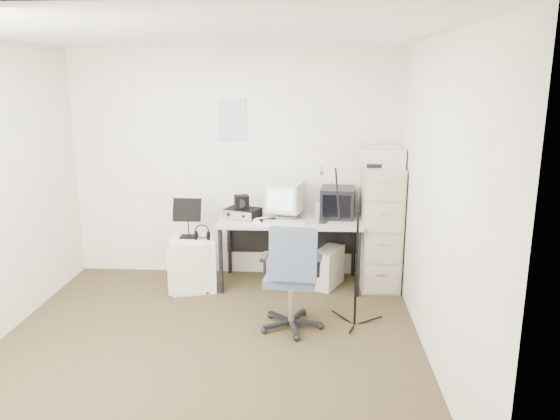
# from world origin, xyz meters

# --- Properties ---
(floor) EXTENTS (3.60, 3.60, 0.01)m
(floor) POSITION_xyz_m (0.00, 0.00, -0.01)
(floor) COLOR #372E1F
(floor) RESTS_ON ground
(ceiling) EXTENTS (3.60, 3.60, 0.01)m
(ceiling) POSITION_xyz_m (0.00, 0.00, 2.50)
(ceiling) COLOR white
(ceiling) RESTS_ON ground
(wall_back) EXTENTS (3.60, 0.02, 2.50)m
(wall_back) POSITION_xyz_m (0.00, 1.80, 1.25)
(wall_back) COLOR #F0E8CE
(wall_back) RESTS_ON ground
(wall_front) EXTENTS (3.60, 0.02, 2.50)m
(wall_front) POSITION_xyz_m (0.00, -1.80, 1.25)
(wall_front) COLOR #F0E8CE
(wall_front) RESTS_ON ground
(wall_right) EXTENTS (0.02, 3.60, 2.50)m
(wall_right) POSITION_xyz_m (1.80, 0.00, 1.25)
(wall_right) COLOR #F0E8CE
(wall_right) RESTS_ON ground
(wall_calendar) EXTENTS (0.30, 0.02, 0.44)m
(wall_calendar) POSITION_xyz_m (-0.02, 1.79, 1.75)
(wall_calendar) COLOR white
(wall_calendar) RESTS_ON wall_back
(filing_cabinet) EXTENTS (0.40, 0.60, 1.30)m
(filing_cabinet) POSITION_xyz_m (1.58, 1.48, 0.65)
(filing_cabinet) COLOR #A79C8B
(filing_cabinet) RESTS_ON floor
(printer) EXTENTS (0.54, 0.43, 0.19)m
(printer) POSITION_xyz_m (1.58, 1.50, 1.39)
(printer) COLOR #BBB9B1
(printer) RESTS_ON filing_cabinet
(desk) EXTENTS (1.50, 0.70, 0.73)m
(desk) POSITION_xyz_m (0.63, 1.45, 0.36)
(desk) COLOR #949493
(desk) RESTS_ON floor
(crt_monitor) EXTENTS (0.42, 0.43, 0.38)m
(crt_monitor) POSITION_xyz_m (0.58, 1.52, 0.92)
(crt_monitor) COLOR #BBB9B1
(crt_monitor) RESTS_ON desk
(crt_tv) EXTENTS (0.39, 0.41, 0.32)m
(crt_tv) POSITION_xyz_m (1.13, 1.58, 0.89)
(crt_tv) COLOR black
(crt_tv) RESTS_ON desk
(desk_speaker) EXTENTS (0.08, 0.08, 0.15)m
(desk_speaker) POSITION_xyz_m (0.93, 1.60, 0.81)
(desk_speaker) COLOR beige
(desk_speaker) RESTS_ON desk
(keyboard) EXTENTS (0.45, 0.16, 0.02)m
(keyboard) POSITION_xyz_m (0.57, 1.25, 0.74)
(keyboard) COLOR #BBB9B1
(keyboard) RESTS_ON desk
(mouse) EXTENTS (0.10, 0.12, 0.03)m
(mouse) POSITION_xyz_m (0.98, 1.32, 0.75)
(mouse) COLOR black
(mouse) RESTS_ON desk
(radio_receiver) EXTENTS (0.42, 0.36, 0.10)m
(radio_receiver) POSITION_xyz_m (0.12, 1.49, 0.78)
(radio_receiver) COLOR black
(radio_receiver) RESTS_ON desk
(radio_speaker) EXTENTS (0.18, 0.17, 0.14)m
(radio_speaker) POSITION_xyz_m (0.11, 1.47, 0.90)
(radio_speaker) COLOR black
(radio_speaker) RESTS_ON radio_receiver
(papers) EXTENTS (0.30, 0.34, 0.02)m
(papers) POSITION_xyz_m (0.37, 1.29, 0.74)
(papers) COLOR white
(papers) RESTS_ON desk
(pc_tower) EXTENTS (0.36, 0.48, 0.41)m
(pc_tower) POSITION_xyz_m (1.04, 1.43, 0.21)
(pc_tower) COLOR #BBB9B1
(pc_tower) RESTS_ON floor
(office_chair) EXTENTS (0.62, 0.62, 0.99)m
(office_chair) POSITION_xyz_m (0.68, 0.40, 0.50)
(office_chair) COLOR #454F67
(office_chair) RESTS_ON floor
(side_cart) EXTENTS (0.53, 0.47, 0.56)m
(side_cart) POSITION_xyz_m (-0.38, 1.24, 0.28)
(side_cart) COLOR silver
(side_cart) RESTS_ON floor
(music_stand) EXTENTS (0.32, 0.22, 0.43)m
(music_stand) POSITION_xyz_m (-0.43, 1.29, 0.77)
(music_stand) COLOR black
(music_stand) RESTS_ON side_cart
(headphones) EXTENTS (0.22, 0.22, 0.03)m
(headphones) POSITION_xyz_m (-0.27, 1.22, 0.61)
(headphones) COLOR black
(headphones) RESTS_ON side_cart
(mic_stand) EXTENTS (0.02, 0.02, 1.39)m
(mic_stand) POSITION_xyz_m (1.26, 0.49, 0.70)
(mic_stand) COLOR black
(mic_stand) RESTS_ON floor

